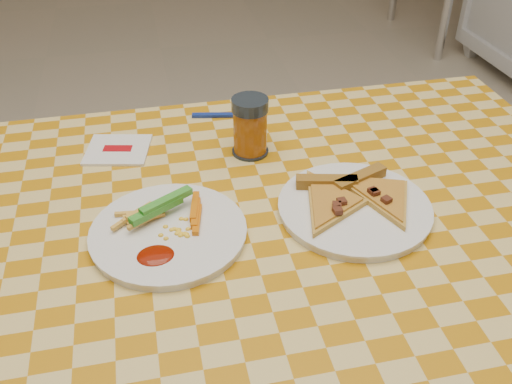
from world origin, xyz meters
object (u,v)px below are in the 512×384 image
plate_right (354,209)px  drink_glass (250,127)px  table (247,263)px  plate_left (169,234)px

plate_right → drink_glass: bearing=120.8°
table → plate_left: bearing=176.9°
table → plate_right: (0.18, 0.00, 0.08)m
table → drink_glass: 0.26m
table → plate_left: 0.14m
plate_left → drink_glass: drink_glass is taller
table → drink_glass: size_ratio=11.52×
plate_left → drink_glass: size_ratio=2.13×
plate_left → plate_right: same height
plate_left → drink_glass: 0.28m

